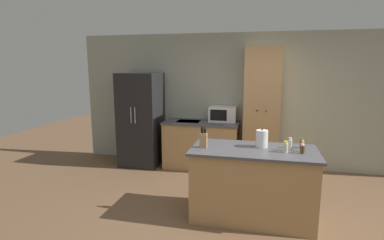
# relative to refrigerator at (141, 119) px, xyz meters

# --- Properties ---
(ground_plane) EXTENTS (14.00, 14.00, 0.00)m
(ground_plane) POSITION_rel_refrigerator_xyz_m (2.24, -1.93, -0.92)
(ground_plane) COLOR brown
(wall_back) EXTENTS (7.20, 0.06, 2.60)m
(wall_back) POSITION_rel_refrigerator_xyz_m (2.24, 0.40, 0.38)
(wall_back) COLOR #9EA393
(wall_back) RESTS_ON ground_plane
(refrigerator) EXTENTS (0.76, 0.77, 1.84)m
(refrigerator) POSITION_rel_refrigerator_xyz_m (0.00, 0.00, 0.00)
(refrigerator) COLOR black
(refrigerator) RESTS_ON ground_plane
(back_counter) EXTENTS (1.45, 0.66, 0.91)m
(back_counter) POSITION_rel_refrigerator_xyz_m (1.21, 0.06, -0.46)
(back_counter) COLOR tan
(back_counter) RESTS_ON ground_plane
(pantry_cabinet) EXTENTS (0.64, 0.59, 2.31)m
(pantry_cabinet) POSITION_rel_refrigerator_xyz_m (2.34, 0.09, 0.24)
(pantry_cabinet) COLOR tan
(pantry_cabinet) RESTS_ON ground_plane
(kitchen_island) EXTENTS (1.59, 0.82, 0.94)m
(kitchen_island) POSITION_rel_refrigerator_xyz_m (2.26, -1.73, -0.45)
(kitchen_island) COLOR tan
(kitchen_island) RESTS_ON ground_plane
(microwave) EXTENTS (0.52, 0.33, 0.29)m
(microwave) POSITION_rel_refrigerator_xyz_m (1.61, 0.19, 0.14)
(microwave) COLOR white
(microwave) RESTS_ON back_counter
(knife_block) EXTENTS (0.09, 0.06, 0.28)m
(knife_block) POSITION_rel_refrigerator_xyz_m (1.62, -1.81, 0.12)
(knife_block) COLOR tan
(knife_block) RESTS_ON kitchen_island
(spice_bottle_tall_dark) EXTENTS (0.05, 0.05, 0.11)m
(spice_bottle_tall_dark) POSITION_rel_refrigerator_xyz_m (2.72, -1.58, 0.07)
(spice_bottle_tall_dark) COLOR #563319
(spice_bottle_tall_dark) RESTS_ON kitchen_island
(spice_bottle_short_red) EXTENTS (0.05, 0.05, 0.17)m
(spice_bottle_short_red) POSITION_rel_refrigerator_xyz_m (2.70, -1.70, 0.09)
(spice_bottle_short_red) COLOR beige
(spice_bottle_short_red) RESTS_ON kitchen_island
(spice_bottle_amber_oil) EXTENTS (0.05, 0.05, 0.12)m
(spice_bottle_amber_oil) POSITION_rel_refrigerator_xyz_m (2.84, -1.80, 0.07)
(spice_bottle_amber_oil) COLOR #563319
(spice_bottle_amber_oil) RESTS_ON kitchen_island
(spice_bottle_green_herb) EXTENTS (0.04, 0.04, 0.14)m
(spice_bottle_green_herb) POSITION_rel_refrigerator_xyz_m (2.85, -1.70, 0.08)
(spice_bottle_green_herb) COLOR gold
(spice_bottle_green_herb) RESTS_ON kitchen_island
(spice_bottle_pale_salt) EXTENTS (0.05, 0.05, 0.13)m
(spice_bottle_pale_salt) POSITION_rel_refrigerator_xyz_m (2.86, -1.55, 0.07)
(spice_bottle_pale_salt) COLOR #B2281E
(spice_bottle_pale_salt) RESTS_ON kitchen_island
(spice_bottle_orange_cap) EXTENTS (0.06, 0.06, 0.14)m
(spice_bottle_orange_cap) POSITION_rel_refrigerator_xyz_m (2.64, -1.79, 0.08)
(spice_bottle_orange_cap) COLOR beige
(spice_bottle_orange_cap) RESTS_ON kitchen_island
(kettle) EXTENTS (0.15, 0.15, 0.25)m
(kettle) POSITION_rel_refrigerator_xyz_m (2.36, -1.61, 0.13)
(kettle) COLOR white
(kettle) RESTS_ON kitchen_island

